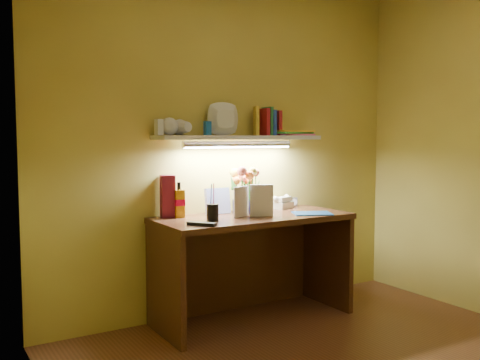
% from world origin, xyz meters
% --- Properties ---
extents(desk, '(1.40, 0.60, 0.75)m').
position_xyz_m(desk, '(0.00, 1.20, 0.38)').
color(desk, '#351B0E').
rests_on(desk, ground).
extents(flower_bouquet, '(0.28, 0.28, 0.34)m').
position_xyz_m(flower_bouquet, '(0.03, 1.35, 0.92)').
color(flower_bouquet, '#0A0D35').
rests_on(flower_bouquet, desk).
extents(telephone, '(0.21, 0.19, 0.10)m').
position_xyz_m(telephone, '(0.39, 1.40, 0.80)').
color(telephone, beige).
rests_on(telephone, desk).
extents(desk_clock, '(0.08, 0.06, 0.07)m').
position_xyz_m(desk_clock, '(0.54, 1.45, 0.79)').
color(desk_clock, '#B7B6BA').
rests_on(desk_clock, desk).
extents(whisky_bottle, '(0.07, 0.07, 0.24)m').
position_xyz_m(whisky_bottle, '(-0.49, 1.39, 0.87)').
color(whisky_bottle, '#AE720A').
rests_on(whisky_bottle, desk).
extents(whisky_box, '(0.11, 0.11, 0.29)m').
position_xyz_m(whisky_box, '(-0.55, 1.44, 0.90)').
color(whisky_box, maroon).
rests_on(whisky_box, desk).
extents(pen_cup, '(0.10, 0.10, 0.19)m').
position_xyz_m(pen_cup, '(-0.36, 1.13, 0.85)').
color(pen_cup, black).
rests_on(pen_cup, desk).
extents(art_card, '(0.19, 0.04, 0.19)m').
position_xyz_m(art_card, '(-0.18, 1.40, 0.84)').
color(art_card, white).
rests_on(art_card, desk).
extents(tv_remote, '(0.15, 0.18, 0.02)m').
position_xyz_m(tv_remote, '(-0.51, 1.00, 0.76)').
color(tv_remote, black).
rests_on(tv_remote, desk).
extents(blue_folder, '(0.33, 0.30, 0.01)m').
position_xyz_m(blue_folder, '(0.41, 1.05, 0.75)').
color(blue_folder, '#195DB1').
rests_on(blue_folder, desk).
extents(desk_book_a, '(0.16, 0.07, 0.22)m').
position_xyz_m(desk_book_a, '(-0.19, 1.14, 0.86)').
color(desk_book_a, beige).
rests_on(desk_book_a, desk).
extents(desk_book_b, '(0.15, 0.10, 0.22)m').
position_xyz_m(desk_book_b, '(-0.05, 1.17, 0.86)').
color(desk_book_b, silver).
rests_on(desk_book_b, desk).
extents(wall_shelf, '(1.32, 0.35, 0.24)m').
position_xyz_m(wall_shelf, '(0.02, 1.39, 1.34)').
color(wall_shelf, silver).
rests_on(wall_shelf, ground).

